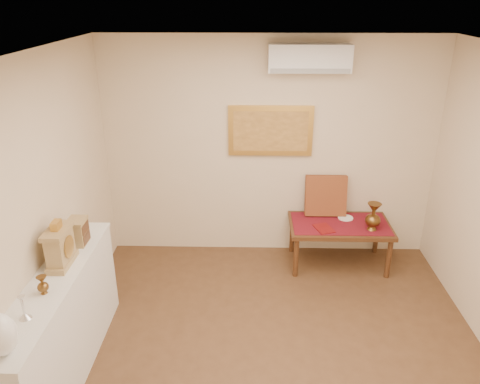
{
  "coord_description": "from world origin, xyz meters",
  "views": [
    {
      "loc": [
        -0.24,
        -3.15,
        3.12
      ],
      "look_at": [
        -0.34,
        1.15,
        1.27
      ],
      "focal_mm": 35.0,
      "sensor_mm": 36.0,
      "label": 1
    }
  ],
  "objects_px": {
    "brass_urn_tall": "(374,214)",
    "wooden_chest": "(78,231)",
    "display_ledge": "(62,328)",
    "mantel_clock": "(60,246)",
    "low_table": "(340,229)"
  },
  "relations": [
    {
      "from": "display_ledge",
      "to": "wooden_chest",
      "type": "height_order",
      "value": "wooden_chest"
    },
    {
      "from": "brass_urn_tall",
      "to": "display_ledge",
      "type": "distance_m",
      "value": 3.49
    },
    {
      "from": "wooden_chest",
      "to": "low_table",
      "type": "height_order",
      "value": "wooden_chest"
    },
    {
      "from": "display_ledge",
      "to": "wooden_chest",
      "type": "bearing_deg",
      "value": 88.04
    },
    {
      "from": "brass_urn_tall",
      "to": "display_ledge",
      "type": "height_order",
      "value": "display_ledge"
    },
    {
      "from": "display_ledge",
      "to": "wooden_chest",
      "type": "xyz_separation_m",
      "value": [
        0.02,
        0.59,
        0.61
      ]
    },
    {
      "from": "mantel_clock",
      "to": "low_table",
      "type": "bearing_deg",
      "value": 31.74
    },
    {
      "from": "wooden_chest",
      "to": "low_table",
      "type": "bearing_deg",
      "value": 25.95
    },
    {
      "from": "low_table",
      "to": "wooden_chest",
      "type": "bearing_deg",
      "value": -154.05
    },
    {
      "from": "mantel_clock",
      "to": "wooden_chest",
      "type": "relative_size",
      "value": 1.68
    },
    {
      "from": "mantel_clock",
      "to": "low_table",
      "type": "xyz_separation_m",
      "value": [
        2.67,
        1.65,
        -0.67
      ]
    },
    {
      "from": "brass_urn_tall",
      "to": "wooden_chest",
      "type": "xyz_separation_m",
      "value": [
        -3.0,
        -1.15,
        0.34
      ]
    },
    {
      "from": "mantel_clock",
      "to": "wooden_chest",
      "type": "distance_m",
      "value": 0.37
    },
    {
      "from": "brass_urn_tall",
      "to": "mantel_clock",
      "type": "height_order",
      "value": "mantel_clock"
    },
    {
      "from": "brass_urn_tall",
      "to": "display_ledge",
      "type": "bearing_deg",
      "value": -150.07
    }
  ]
}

